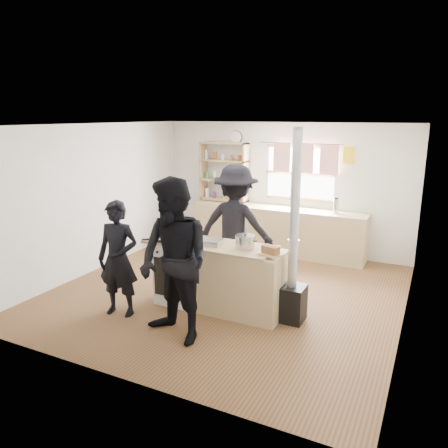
# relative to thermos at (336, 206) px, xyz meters

# --- Properties ---
(ground) EXTENTS (5.00, 5.00, 0.01)m
(ground) POSITION_rel_thermos_xyz_m (-1.11, -2.22, -1.04)
(ground) COLOR brown
(ground) RESTS_ON ground
(back_counter) EXTENTS (3.40, 0.55, 0.90)m
(back_counter) POSITION_rel_thermos_xyz_m (-1.11, 0.00, -0.58)
(back_counter) COLOR tan
(back_counter) RESTS_ON ground
(shelving_unit) EXTENTS (1.00, 0.28, 1.20)m
(shelving_unit) POSITION_rel_thermos_xyz_m (-2.31, 0.12, 0.48)
(shelving_unit) COLOR tan
(shelving_unit) RESTS_ON back_counter
(thermos) EXTENTS (0.10, 0.10, 0.27)m
(thermos) POSITION_rel_thermos_xyz_m (0.00, 0.00, 0.00)
(thermos) COLOR silver
(thermos) RESTS_ON back_counter
(cooking_island) EXTENTS (1.97, 0.64, 0.93)m
(cooking_island) POSITION_rel_thermos_xyz_m (-0.97, -2.77, -0.57)
(cooking_island) COLOR white
(cooking_island) RESTS_ON ground
(skillet_greens) EXTENTS (0.43, 0.43, 0.05)m
(skillet_greens) POSITION_rel_thermos_xyz_m (-1.72, -2.92, -0.08)
(skillet_greens) COLOR black
(skillet_greens) RESTS_ON cooking_island
(roast_tray) EXTENTS (0.34, 0.28, 0.07)m
(roast_tray) POSITION_rel_thermos_xyz_m (-1.08, -2.81, -0.06)
(roast_tray) COLOR silver
(roast_tray) RESTS_ON cooking_island
(stockpot_stove) EXTENTS (0.24, 0.24, 0.19)m
(stockpot_stove) POSITION_rel_thermos_xyz_m (-1.42, -2.69, -0.02)
(stockpot_stove) COLOR silver
(stockpot_stove) RESTS_ON cooking_island
(stockpot_counter) EXTENTS (0.26, 0.26, 0.20)m
(stockpot_counter) POSITION_rel_thermos_xyz_m (-0.59, -2.76, -0.02)
(stockpot_counter) COLOR #B5B5B8
(stockpot_counter) RESTS_ON cooking_island
(bread_board) EXTENTS (0.33, 0.29, 0.12)m
(bread_board) POSITION_rel_thermos_xyz_m (-0.18, -2.89, -0.05)
(bread_board) COLOR tan
(bread_board) RESTS_ON cooking_island
(flue_heater) EXTENTS (0.35, 0.35, 2.50)m
(flue_heater) POSITION_rel_thermos_xyz_m (0.05, -2.68, -0.38)
(flue_heater) COLOR black
(flue_heater) RESTS_ON ground
(person_near_left) EXTENTS (0.63, 0.47, 1.56)m
(person_near_left) POSITION_rel_thermos_xyz_m (-2.09, -3.51, -0.25)
(person_near_left) COLOR black
(person_near_left) RESTS_ON ground
(person_near_right) EXTENTS (1.14, 1.00, 1.96)m
(person_near_right) POSITION_rel_thermos_xyz_m (-1.04, -3.76, -0.05)
(person_near_right) COLOR black
(person_near_right) RESTS_ON ground
(person_far) EXTENTS (1.29, 0.81, 1.91)m
(person_far) POSITION_rel_thermos_xyz_m (-1.15, -1.83, -0.08)
(person_far) COLOR black
(person_far) RESTS_ON ground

